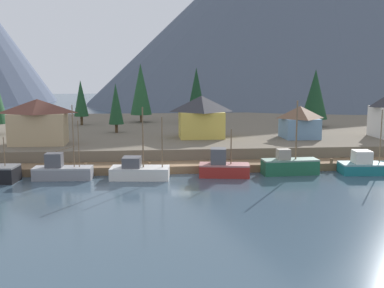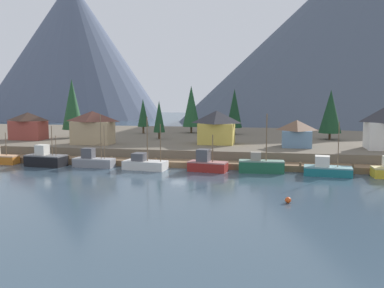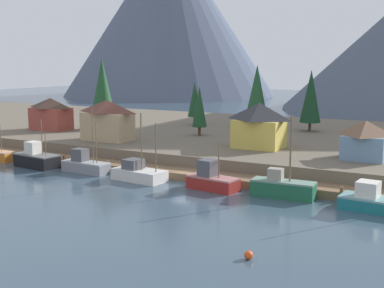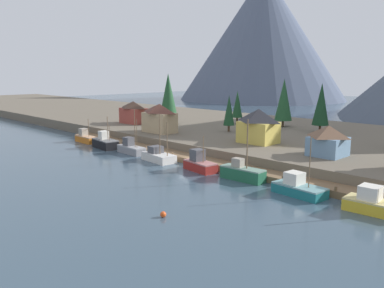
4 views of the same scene
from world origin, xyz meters
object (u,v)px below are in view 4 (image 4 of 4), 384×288
object	(u,v)px
house_blue	(328,140)
house_tan	(159,118)
fishing_boat_grey	(131,148)
fishing_boat_white	(158,156)
fishing_boat_green	(242,173)
house_red	(133,112)
conifer_back_left	(237,104)
conifer_back_right	(284,100)
conifer_near_left	(229,110)
conifer_near_right	(321,104)
channel_buoy	(163,214)
conifer_mid_right	(168,95)
fishing_boat_orange	(86,138)
house_yellow	(258,126)
fishing_boat_black	(105,143)
fishing_boat_yellow	(375,204)
fishing_boat_teal	(298,188)
fishing_boat_red	(200,164)

from	to	relation	value
house_blue	house_tan	distance (m)	39.94
fishing_boat_grey	fishing_boat_white	world-z (taller)	fishing_boat_grey
fishing_boat_green	house_red	xyz separation A→B (m)	(-51.30, 17.47, 4.41)
house_blue	conifer_back_left	xyz separation A→B (m)	(-37.02, 21.79, 2.65)
house_red	fishing_boat_green	bearing A→B (deg)	-18.81
house_tan	conifer_back_right	world-z (taller)	conifer_back_right
conifer_near_left	conifer_back_left	size ratio (longest dim) A/B	0.97
conifer_near_left	conifer_near_right	size ratio (longest dim) A/B	0.76
conifer_back_right	channel_buoy	xyz separation A→B (m)	(22.94, -59.77, -9.02)
fishing_boat_white	conifer_mid_right	size ratio (longest dim) A/B	0.66
fishing_boat_orange	conifer_back_left	size ratio (longest dim) A/B	0.76
fishing_boat_white	conifer_near_right	xyz separation A→B (m)	(11.21, 39.35, 7.99)
house_yellow	channel_buoy	distance (m)	38.50
fishing_boat_orange	conifer_back_right	world-z (taller)	conifer_back_right
fishing_boat_green	conifer_near_right	bearing A→B (deg)	98.96
fishing_boat_black	house_blue	xyz separation A→B (m)	(43.14, 15.54, 3.90)
house_yellow	conifer_mid_right	xyz separation A→B (m)	(-34.21, 6.61, 4.22)
house_red	conifer_mid_right	distance (m)	10.71
fishing_boat_yellow	fishing_boat_black	bearing A→B (deg)	177.19
fishing_boat_black	fishing_boat_green	distance (m)	37.04
house_blue	conifer_near_right	xyz separation A→B (m)	(-14.03, 23.79, 3.85)
fishing_boat_teal	conifer_back_right	xyz separation A→B (m)	(-29.25, 41.35, 8.36)
fishing_boat_yellow	house_blue	distance (m)	21.01
fishing_boat_grey	fishing_boat_red	size ratio (longest dim) A/B	1.39
house_yellow	fishing_boat_green	bearing A→B (deg)	-60.67
fishing_boat_red	house_tan	world-z (taller)	house_tan
fishing_boat_black	fishing_boat_red	size ratio (longest dim) A/B	1.10
fishing_boat_orange	channel_buoy	world-z (taller)	fishing_boat_orange
fishing_boat_green	fishing_boat_teal	size ratio (longest dim) A/B	1.13
fishing_boat_white	channel_buoy	size ratio (longest dim) A/B	12.56
channel_buoy	house_tan	bearing A→B (deg)	140.41
fishing_boat_green	house_yellow	xyz separation A→B (m)	(-9.41, 16.75, 4.78)
house_blue	fishing_boat_teal	bearing A→B (deg)	-75.87
fishing_boat_yellow	conifer_mid_right	bearing A→B (deg)	156.43
fishing_boat_teal	house_red	distance (m)	64.07
fishing_boat_yellow	fishing_boat_green	bearing A→B (deg)	175.71
house_yellow	conifer_near_right	xyz separation A→B (m)	(1.50, 21.91, 3.03)
fishing_boat_orange	conifer_back_right	xyz separation A→B (m)	(27.39, 40.63, 8.33)
conifer_mid_right	conifer_back_left	xyz separation A→B (m)	(12.71, 13.30, -2.38)
fishing_boat_yellow	house_red	size ratio (longest dim) A/B	0.99
house_tan	channel_buoy	world-z (taller)	house_tan
house_blue	house_red	world-z (taller)	house_red
fishing_boat_grey	fishing_boat_teal	bearing A→B (deg)	1.77
conifer_near_right	conifer_back_right	bearing A→B (deg)	169.57
fishing_boat_white	house_red	xyz separation A→B (m)	(-32.17, 18.16, 4.58)
fishing_boat_red	house_yellow	distance (m)	17.86
fishing_boat_white	conifer_near_left	xyz separation A→B (m)	(-4.20, 24.96, 6.51)
fishing_boat_red	conifer_near_right	size ratio (longest dim) A/B	0.58
house_yellow	channel_buoy	size ratio (longest dim) A/B	10.42
conifer_near_left	house_tan	bearing A→B (deg)	-130.04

